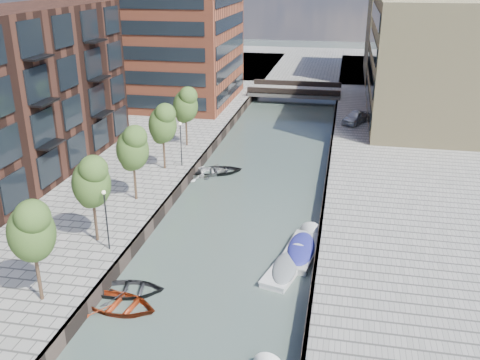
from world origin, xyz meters
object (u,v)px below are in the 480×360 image
(sloop_3, at_px, (205,175))
(car, at_px, (355,117))
(tree_6, at_px, (185,104))
(sloop_2, at_px, (119,308))
(tree_2, at_px, (31,229))
(sloop_4, at_px, (219,173))
(tree_4, at_px, (132,147))
(bridge, at_px, (295,91))
(motorboat_3, at_px, (303,248))
(tree_3, at_px, (91,180))
(tree_5, at_px, (162,123))
(motorboat_4, at_px, (287,268))
(sloop_1, at_px, (130,293))

(sloop_3, xyz_separation_m, car, (13.61, 17.17, 1.74))
(tree_6, xyz_separation_m, sloop_2, (3.88, -26.67, -5.31))
(tree_2, bearing_deg, sloop_4, 79.13)
(tree_4, bearing_deg, bridge, 78.00)
(sloop_2, height_order, motorboat_3, motorboat_3)
(tree_4, distance_m, sloop_3, 10.63)
(sloop_3, bearing_deg, motorboat_3, -164.54)
(tree_4, bearing_deg, tree_6, 90.00)
(bridge, height_order, tree_3, tree_3)
(tree_3, height_order, tree_4, same)
(tree_5, height_order, tree_6, same)
(tree_4, height_order, sloop_2, tree_4)
(sloop_3, distance_m, motorboat_3, 16.28)
(bridge, xyz_separation_m, motorboat_4, (4.30, -46.74, -1.20))
(sloop_1, height_order, motorboat_4, motorboat_4)
(sloop_1, bearing_deg, sloop_3, -10.11)
(tree_4, distance_m, sloop_1, 12.90)
(sloop_2, bearing_deg, tree_6, 16.13)
(bridge, bearing_deg, sloop_3, -99.35)
(tree_6, relative_size, sloop_1, 1.41)
(sloop_1, bearing_deg, bridge, -16.86)
(motorboat_3, bearing_deg, tree_4, 163.35)
(tree_4, xyz_separation_m, sloop_2, (3.88, -12.67, -5.31))
(motorboat_4, bearing_deg, sloop_2, -146.36)
(tree_5, relative_size, motorboat_3, 1.00)
(sloop_1, xyz_separation_m, motorboat_4, (8.93, 4.37, 0.19))
(tree_6, distance_m, sloop_1, 25.95)
(tree_3, xyz_separation_m, sloop_1, (3.87, -4.11, -5.31))
(sloop_2, xyz_separation_m, sloop_4, (0.59, 21.96, 0.00))
(tree_5, height_order, sloop_3, tree_5)
(tree_5, relative_size, sloop_2, 1.29)
(tree_3, relative_size, sloop_2, 1.29)
(tree_3, xyz_separation_m, sloop_2, (3.88, -5.67, -5.31))
(tree_3, relative_size, sloop_1, 1.41)
(sloop_4, xyz_separation_m, car, (12.47, 16.47, 1.74))
(sloop_3, bearing_deg, sloop_1, 158.03)
(motorboat_3, relative_size, car, 1.36)
(tree_4, height_order, motorboat_3, tree_4)
(sloop_4, bearing_deg, tree_2, 147.91)
(tree_4, bearing_deg, motorboat_4, -27.76)
(sloop_1, bearing_deg, tree_6, -2.92)
(sloop_3, bearing_deg, tree_5, 92.00)
(tree_3, distance_m, sloop_3, 16.80)
(bridge, height_order, tree_4, tree_4)
(sloop_2, bearing_deg, motorboat_4, -48.50)
(tree_6, bearing_deg, car, 34.77)
(sloop_4, bearing_deg, tree_6, 22.28)
(tree_6, xyz_separation_m, sloop_1, (3.87, -25.11, -5.31))
(tree_6, bearing_deg, sloop_3, -58.39)
(sloop_1, bearing_deg, tree_5, 0.38)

